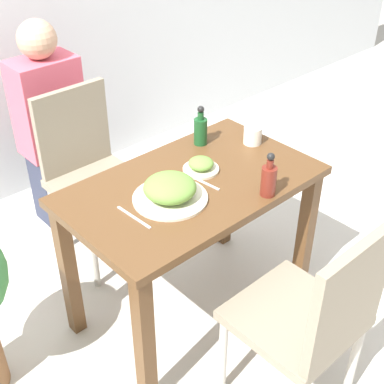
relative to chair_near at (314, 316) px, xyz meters
name	(u,v)px	position (x,y,z in m)	size (l,w,h in m)	color
ground_plane	(192,307)	(0.04, 0.68, -0.51)	(16.00, 16.00, 0.00)	beige
dining_table	(192,207)	(0.04, 0.68, 0.09)	(1.06, 0.63, 0.73)	brown
chair_near	(314,316)	(0.00, 0.00, 0.00)	(0.42, 0.42, 0.90)	gray
chair_far	(89,167)	(-0.03, 1.38, 0.00)	(0.42, 0.42, 0.90)	gray
food_plate	(170,190)	(-0.11, 0.65, 0.26)	(0.30, 0.30, 0.10)	beige
side_plate	(201,165)	(0.13, 0.72, 0.24)	(0.15, 0.15, 0.06)	beige
drink_cup	(253,135)	(0.47, 0.74, 0.26)	(0.08, 0.08, 0.08)	silver
sauce_bottle	(201,130)	(0.29, 0.90, 0.29)	(0.06, 0.06, 0.19)	#194C23
condiment_bottle	(269,179)	(0.20, 0.41, 0.29)	(0.06, 0.06, 0.19)	maroon
fork_utensil	(134,217)	(-0.28, 0.65, 0.22)	(0.02, 0.19, 0.00)	silver
spoon_utensil	(203,182)	(0.07, 0.65, 0.22)	(0.03, 0.17, 0.00)	silver
person_figure	(51,128)	(-0.01, 1.77, 0.07)	(0.34, 0.22, 1.17)	#2D3347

